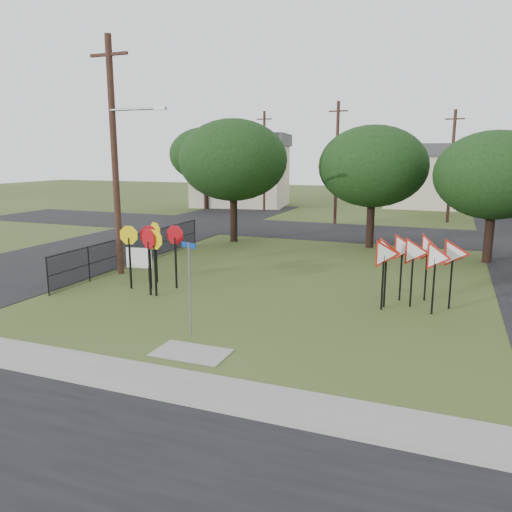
% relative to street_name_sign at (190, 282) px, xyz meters
% --- Properties ---
extents(ground, '(140.00, 140.00, 0.00)m').
position_rel_street_name_sign_xyz_m(ground, '(0.69, 1.15, -1.59)').
color(ground, '#32451A').
extents(sidewalk, '(30.00, 1.60, 0.02)m').
position_rel_street_name_sign_xyz_m(sidewalk, '(0.69, -3.05, -1.58)').
color(sidewalk, gray).
rests_on(sidewalk, ground).
extents(planting_strip, '(30.00, 0.80, 0.02)m').
position_rel_street_name_sign_xyz_m(planting_strip, '(0.69, -4.25, -1.58)').
color(planting_strip, '#32451A').
rests_on(planting_strip, ground).
extents(street_left, '(8.00, 50.00, 0.02)m').
position_rel_street_name_sign_xyz_m(street_left, '(-11.31, 11.15, -1.58)').
color(street_left, black).
rests_on(street_left, ground).
extents(street_far, '(60.00, 8.00, 0.02)m').
position_rel_street_name_sign_xyz_m(street_far, '(0.69, 21.15, -1.58)').
color(street_far, black).
rests_on(street_far, ground).
extents(curb_pad, '(2.00, 1.20, 0.02)m').
position_rel_street_name_sign_xyz_m(curb_pad, '(0.69, -1.25, -1.58)').
color(curb_pad, gray).
rests_on(curb_pad, ground).
extents(street_name_sign, '(0.54, 0.20, 2.74)m').
position_rel_street_name_sign_xyz_m(street_name_sign, '(0.00, 0.00, 0.00)').
color(street_name_sign, gray).
rests_on(street_name_sign, ground).
extents(stop_sign_cluster, '(2.40, 2.06, 2.52)m').
position_rel_street_name_sign_xyz_m(stop_sign_cluster, '(-3.76, 3.87, 0.28)').
color(stop_sign_cluster, black).
rests_on(stop_sign_cluster, ground).
extents(yield_sign_cluster, '(3.21, 2.24, 2.49)m').
position_rel_street_name_sign_xyz_m(yield_sign_cluster, '(5.82, 5.22, 0.24)').
color(yield_sign_cluster, black).
rests_on(yield_sign_cluster, ground).
extents(info_board, '(1.12, 0.21, 1.40)m').
position_rel_street_name_sign_xyz_m(info_board, '(-5.05, 4.82, -0.65)').
color(info_board, black).
rests_on(info_board, ground).
extents(utility_pole_main, '(3.55, 0.33, 10.00)m').
position_rel_street_name_sign_xyz_m(utility_pole_main, '(-6.55, 5.64, 3.62)').
color(utility_pole_main, '#43281E').
rests_on(utility_pole_main, ground).
extents(far_pole_a, '(1.40, 0.24, 9.00)m').
position_rel_street_name_sign_xyz_m(far_pole_a, '(-1.31, 25.15, 3.01)').
color(far_pole_a, '#43281E').
rests_on(far_pole_a, ground).
extents(far_pole_b, '(1.40, 0.24, 8.50)m').
position_rel_street_name_sign_xyz_m(far_pole_b, '(6.69, 29.15, 2.76)').
color(far_pole_b, '#43281E').
rests_on(far_pole_b, ground).
extents(far_pole_c, '(1.40, 0.24, 9.00)m').
position_rel_street_name_sign_xyz_m(far_pole_c, '(-9.31, 31.15, 3.01)').
color(far_pole_c, '#43281E').
rests_on(far_pole_c, ground).
extents(fence_run, '(0.05, 11.55, 1.50)m').
position_rel_street_name_sign_xyz_m(fence_run, '(-6.91, 7.40, -0.81)').
color(fence_run, black).
rests_on(fence_run, ground).
extents(house_left, '(10.58, 8.88, 7.20)m').
position_rel_street_name_sign_xyz_m(house_left, '(-13.31, 35.15, 2.06)').
color(house_left, beige).
rests_on(house_left, ground).
extents(house_mid, '(8.40, 8.40, 6.20)m').
position_rel_street_name_sign_xyz_m(house_mid, '(4.69, 41.15, 1.56)').
color(house_mid, beige).
rests_on(house_mid, ground).
extents(tree_near_left, '(6.40, 6.40, 7.27)m').
position_rel_street_name_sign_xyz_m(tree_near_left, '(-5.31, 15.15, 3.27)').
color(tree_near_left, black).
rests_on(tree_near_left, ground).
extents(tree_near_mid, '(6.00, 6.00, 6.80)m').
position_rel_street_name_sign_xyz_m(tree_near_mid, '(2.69, 16.15, 2.95)').
color(tree_near_mid, black).
rests_on(tree_near_mid, ground).
extents(tree_near_right, '(5.60, 5.60, 6.33)m').
position_rel_street_name_sign_xyz_m(tree_near_right, '(8.69, 14.15, 2.64)').
color(tree_near_right, black).
rests_on(tree_near_right, ground).
extents(tree_far_left, '(6.80, 6.80, 7.73)m').
position_rel_street_name_sign_xyz_m(tree_far_left, '(-15.31, 31.15, 3.58)').
color(tree_far_left, black).
rests_on(tree_far_left, ground).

